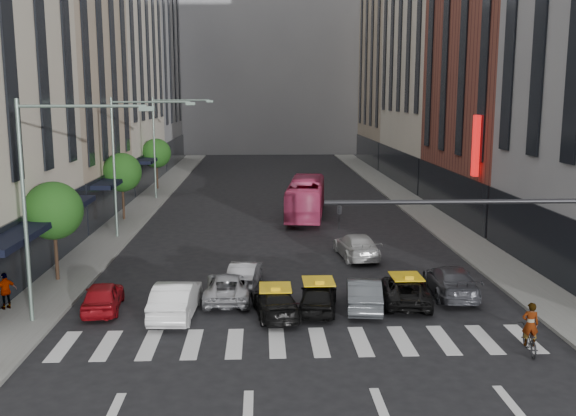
{
  "coord_description": "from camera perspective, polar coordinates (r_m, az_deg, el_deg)",
  "views": [
    {
      "loc": [
        -1.59,
        -21.58,
        9.26
      ],
      "look_at": [
        -0.28,
        8.3,
        4.0
      ],
      "focal_mm": 40.0,
      "sensor_mm": 36.0,
      "label": 1
    }
  ],
  "objects": [
    {
      "name": "car_silver",
      "position": [
        29.71,
        -5.38,
        -6.98
      ],
      "size": [
        2.09,
        4.48,
        1.24
      ],
      "primitive_type": "imported",
      "rotation": [
        0.0,
        0.0,
        3.15
      ],
      "color": "#A9AAAF",
      "rests_on": "ground"
    },
    {
      "name": "tree_mid",
      "position": [
        48.99,
        -14.54,
        3.08
      ],
      "size": [
        2.88,
        2.88,
        4.95
      ],
      "color": "black",
      "rests_on": "sidewalk_left"
    },
    {
      "name": "car_grey_mid",
      "position": [
        28.62,
        6.75,
        -7.52
      ],
      "size": [
        1.94,
        4.34,
        1.38
      ],
      "primitive_type": "imported",
      "rotation": [
        0.0,
        0.0,
        3.02
      ],
      "color": "#404447",
      "rests_on": "ground"
    },
    {
      "name": "bus",
      "position": [
        49.32,
        1.61,
        0.9
      ],
      "size": [
        3.81,
        10.89,
        2.97
      ],
      "primitive_type": "imported",
      "rotation": [
        0.0,
        0.0,
        3.02
      ],
      "color": "#CE3C6C",
      "rests_on": "ground"
    },
    {
      "name": "streetlamp_near",
      "position": [
        27.15,
        -20.65,
        2.23
      ],
      "size": [
        5.38,
        0.25,
        9.0
      ],
      "color": "gray",
      "rests_on": "sidewalk_left"
    },
    {
      "name": "tree_far",
      "position": [
        64.64,
        -11.62,
        4.79
      ],
      "size": [
        2.88,
        2.88,
        4.95
      ],
      "color": "black",
      "rests_on": "sidewalk_left"
    },
    {
      "name": "motorcycle",
      "position": [
        25.43,
        20.65,
        -10.87
      ],
      "size": [
        0.95,
        1.95,
        0.98
      ],
      "primitive_type": "imported",
      "rotation": [
        0.0,
        0.0,
        2.98
      ],
      "color": "black",
      "rests_on": "ground"
    },
    {
      "name": "building_right_d",
      "position": [
        88.68,
        9.85,
        12.89
      ],
      "size": [
        8.0,
        18.0,
        28.0
      ],
      "primitive_type": "cube",
      "color": "tan",
      "rests_on": "ground"
    },
    {
      "name": "sidewalk_left",
      "position": [
        53.32,
        -13.18,
        -0.21
      ],
      "size": [
        3.0,
        96.0,
        0.15
      ],
      "primitive_type": "cube",
      "color": "slate",
      "rests_on": "ground"
    },
    {
      "name": "ground",
      "position": [
        23.54,
        1.61,
        -13.2
      ],
      "size": [
        160.0,
        160.0,
        0.0
      ],
      "primitive_type": "plane",
      "color": "black",
      "rests_on": "ground"
    },
    {
      "name": "taxi_left",
      "position": [
        27.54,
        -1.14,
        -8.33
      ],
      "size": [
        2.24,
        4.38,
        1.22
      ],
      "primitive_type": "imported",
      "rotation": [
        0.0,
        0.0,
        3.27
      ],
      "color": "black",
      "rests_on": "ground"
    },
    {
      "name": "building_left_d",
      "position": [
        88.13,
        -12.93,
        13.46
      ],
      "size": [
        8.0,
        18.0,
        30.0
      ],
      "primitive_type": "cube",
      "color": "gray",
      "rests_on": "ground"
    },
    {
      "name": "building_left_c",
      "position": [
        69.87,
        -15.92,
        16.79
      ],
      "size": [
        8.0,
        20.0,
        36.0
      ],
      "primitive_type": "cube",
      "color": "beige",
      "rests_on": "ground"
    },
    {
      "name": "car_white_front",
      "position": [
        27.85,
        -9.93,
        -7.95
      ],
      "size": [
        1.85,
        4.7,
        1.52
      ],
      "primitive_type": "imported",
      "rotation": [
        0.0,
        0.0,
        3.09
      ],
      "color": "white",
      "rests_on": "ground"
    },
    {
      "name": "pedestrian_far",
      "position": [
        30.41,
        -23.8,
        -6.75
      ],
      "size": [
        0.95,
        0.94,
        1.6
      ],
      "primitive_type": "imported",
      "rotation": [
        0.0,
        0.0,
        3.92
      ],
      "color": "gray",
      "rests_on": "sidewalk_left"
    },
    {
      "name": "building_far",
      "position": [
        106.95,
        -1.7,
        14.65
      ],
      "size": [
        30.0,
        10.0,
        36.0
      ],
      "primitive_type": "cube",
      "color": "gray",
      "rests_on": "ground"
    },
    {
      "name": "streetlamp_mid",
      "position": [
        42.57,
        -14.01,
        5.16
      ],
      "size": [
        5.38,
        0.25,
        9.0
      ],
      "color": "gray",
      "rests_on": "sidewalk_left"
    },
    {
      "name": "car_red",
      "position": [
        29.26,
        -16.14,
        -7.54
      ],
      "size": [
        1.89,
        3.94,
        1.3
      ],
      "primitive_type": "imported",
      "rotation": [
        0.0,
        0.0,
        3.24
      ],
      "color": "maroon",
      "rests_on": "ground"
    },
    {
      "name": "traffic_signal",
      "position": [
        23.08,
        21.29,
        -2.69
      ],
      "size": [
        10.1,
        0.2,
        6.0
      ],
      "color": "black",
      "rests_on": "ground"
    },
    {
      "name": "car_row2_left",
      "position": [
        31.76,
        -3.85,
        -5.83
      ],
      "size": [
        1.83,
        3.94,
        1.25
      ],
      "primitive_type": "imported",
      "rotation": [
        0.0,
        0.0,
        3.0
      ],
      "color": "#99989D",
      "rests_on": "ground"
    },
    {
      "name": "taxi_right",
      "position": [
        29.57,
        10.43,
        -7.19
      ],
      "size": [
        2.64,
        4.68,
        1.23
      ],
      "primitive_type": "imported",
      "rotation": [
        0.0,
        0.0,
        3.0
      ],
      "color": "black",
      "rests_on": "ground"
    },
    {
      "name": "liberty_sign",
      "position": [
        44.06,
        16.36,
        5.33
      ],
      "size": [
        0.3,
        0.7,
        4.0
      ],
      "color": "red",
      "rests_on": "ground"
    },
    {
      "name": "building_left_b",
      "position": [
        52.0,
        -20.23,
        12.39
      ],
      "size": [
        8.0,
        16.0,
        24.0
      ],
      "primitive_type": "cube",
      "color": "tan",
      "rests_on": "ground"
    },
    {
      "name": "building_right_b",
      "position": [
        52.15,
        18.93,
        13.56
      ],
      "size": [
        8.0,
        18.0,
        26.0
      ],
      "primitive_type": "cube",
      "color": "brown",
      "rests_on": "ground"
    },
    {
      "name": "car_grey_curb",
      "position": [
        31.12,
        14.28,
        -6.3
      ],
      "size": [
        2.31,
        4.98,
        1.41
      ],
      "primitive_type": "imported",
      "rotation": [
        0.0,
        0.0,
        3.07
      ],
      "color": "#404148",
      "rests_on": "ground"
    },
    {
      "name": "streetlamp_far",
      "position": [
        58.3,
        -10.91,
        6.49
      ],
      "size": [
        5.38,
        0.25,
        9.0
      ],
      "color": "gray",
      "rests_on": "sidewalk_left"
    },
    {
      "name": "tree_near",
      "position": [
        33.66,
        -20.13,
        -0.23
      ],
      "size": [
        2.88,
        2.88,
        4.95
      ],
      "color": "black",
      "rests_on": "sidewalk_left"
    },
    {
      "name": "car_row2_right",
      "position": [
        37.27,
        6.11,
        -3.36
      ],
      "size": [
        2.41,
        5.0,
        1.4
      ],
      "primitive_type": "imported",
      "rotation": [
        0.0,
        0.0,
        3.24
      ],
      "color": "#BDBDBD",
      "rests_on": "ground"
    },
    {
      "name": "sidewalk_right",
      "position": [
        54.0,
        11.56,
        -0.03
      ],
      "size": [
        3.0,
        96.0,
        0.15
      ],
      "primitive_type": "cube",
      "color": "slate",
      "rests_on": "ground"
    },
    {
      "name": "taxi_center",
      "position": [
        28.12,
        2.71,
        -7.85
      ],
      "size": [
        2.06,
        4.05,
        1.32
      ],
      "primitive_type": "imported",
      "rotation": [
        0.0,
        0.0,
        3.01
      ],
      "color": "black",
      "rests_on": "ground"
    },
    {
      "name": "rider",
      "position": [
        25.01,
        20.84,
        -8.06
      ],
      "size": [
        0.65,
        0.49,
        1.64
      ],
      "primitive_type": "imported",
      "rotation": [
        0.0,
        0.0,
        2.98
      ],
      "color": "gray",
      "rests_on": "motorcycle"
    }
  ]
}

